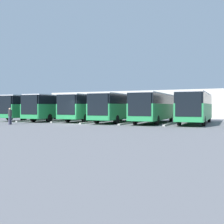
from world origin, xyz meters
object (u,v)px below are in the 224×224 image
at_px(bus_5, 34,107).
at_px(bus_2, 119,107).
at_px(bus_0, 196,107).
at_px(bus_3, 90,107).
at_px(bus_1, 155,107).
at_px(pedestrian, 10,116).
at_px(bus_4, 58,107).

bearing_deg(bus_5, bus_2, 175.89).
bearing_deg(bus_2, bus_0, -178.34).
xyz_separation_m(bus_3, bus_5, (8.70, 0.54, 0.00)).
height_order(bus_1, pedestrian, bus_1).
bearing_deg(bus_3, bus_2, 166.94).
bearing_deg(bus_2, bus_3, -13.06).
relative_size(bus_0, bus_2, 1.00).
height_order(bus_2, pedestrian, bus_2).
bearing_deg(bus_1, bus_0, -176.20).
xyz_separation_m(bus_0, bus_1, (4.35, 0.53, 0.00)).
relative_size(bus_1, bus_2, 1.00).
bearing_deg(bus_2, pedestrian, 44.42).
bearing_deg(bus_0, bus_4, -0.12).
bearing_deg(bus_1, bus_4, -1.44).
height_order(bus_1, bus_3, same).
bearing_deg(pedestrian, bus_2, 132.45).
bearing_deg(bus_3, bus_0, 176.73).
bearing_deg(pedestrian, bus_1, 120.94).
height_order(bus_5, pedestrian, bus_5).
relative_size(bus_2, bus_3, 1.00).
bearing_deg(bus_0, bus_2, 1.66).
xyz_separation_m(bus_1, bus_4, (13.05, 0.39, 0.00)).
relative_size(bus_0, bus_5, 1.00).
relative_size(bus_0, bus_1, 1.00).
height_order(bus_0, bus_5, same).
bearing_deg(bus_1, bus_2, -0.49).
xyz_separation_m(bus_3, pedestrian, (3.76, 9.63, -0.91)).
distance_m(bus_1, bus_3, 8.72).
bearing_deg(bus_2, bus_4, -1.91).
bearing_deg(bus_5, bus_4, 171.52).
xyz_separation_m(bus_0, bus_5, (21.74, 0.52, 0.00)).
relative_size(bus_0, bus_3, 1.00).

